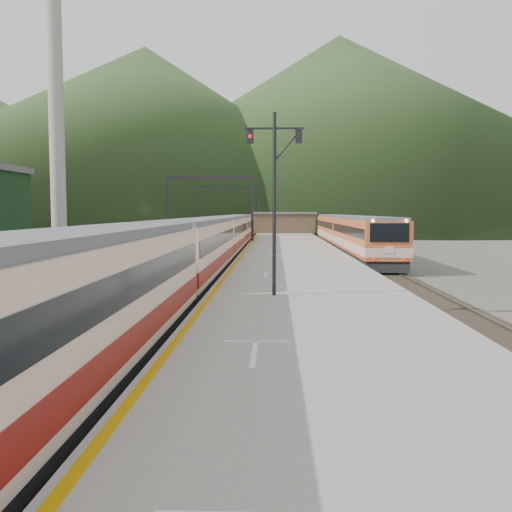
{
  "coord_description": "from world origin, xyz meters",
  "views": [
    {
      "loc": [
        4.26,
        -6.49,
        4.16
      ],
      "look_at": [
        3.33,
        21.14,
        2.0
      ],
      "focal_mm": 40.0,
      "sensor_mm": 36.0,
      "label": 1
    }
  ],
  "objects_px": {
    "worker": "(14,326)",
    "main_train": "(214,244)",
    "signal_mast": "(274,184)",
    "second_train": "(348,233)"
  },
  "relations": [
    {
      "from": "worker",
      "to": "main_train",
      "type": "bearing_deg",
      "value": -85.54
    },
    {
      "from": "main_train",
      "to": "signal_mast",
      "type": "distance_m",
      "value": 19.2
    },
    {
      "from": "signal_mast",
      "to": "worker",
      "type": "relative_size",
      "value": 3.63
    },
    {
      "from": "main_train",
      "to": "worker",
      "type": "distance_m",
      "value": 24.45
    },
    {
      "from": "second_train",
      "to": "signal_mast",
      "type": "distance_m",
      "value": 36.26
    },
    {
      "from": "worker",
      "to": "second_train",
      "type": "bearing_deg",
      "value": -97.77
    },
    {
      "from": "main_train",
      "to": "worker",
      "type": "height_order",
      "value": "main_train"
    },
    {
      "from": "second_train",
      "to": "signal_mast",
      "type": "bearing_deg",
      "value": -101.61
    },
    {
      "from": "main_train",
      "to": "signal_mast",
      "type": "relative_size",
      "value": 10.91
    },
    {
      "from": "second_train",
      "to": "main_train",
      "type": "bearing_deg",
      "value": -124.16
    }
  ]
}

